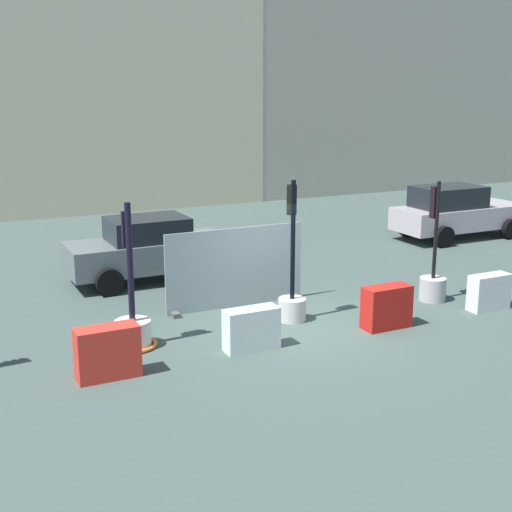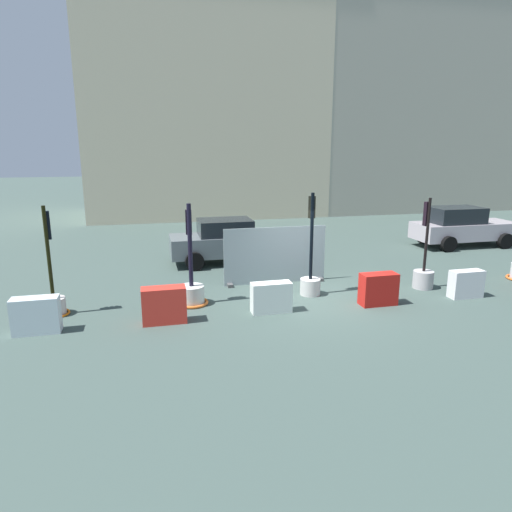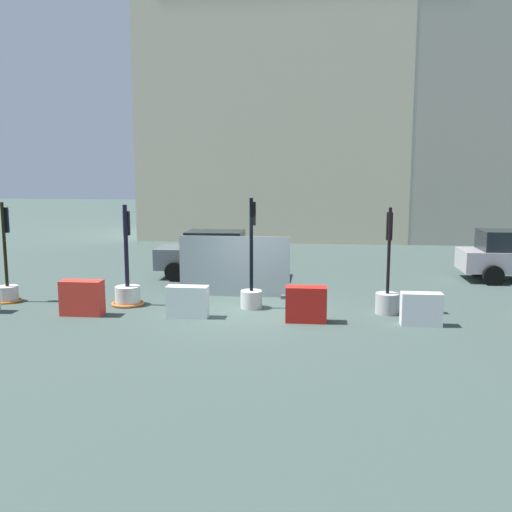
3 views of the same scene
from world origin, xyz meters
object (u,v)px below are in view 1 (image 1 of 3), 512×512
at_px(construction_barrier_1, 108,352).
at_px(construction_barrier_3, 387,307).
at_px(traffic_light_1, 133,325).
at_px(traffic_light_2, 292,293).
at_px(car_grey_saloon, 149,249).
at_px(traffic_light_3, 433,279).
at_px(construction_barrier_4, 489,292).
at_px(car_silver_hatchback, 456,212).
at_px(construction_barrier_2, 251,329).

bearing_deg(construction_barrier_1, construction_barrier_3, -0.00).
bearing_deg(traffic_light_1, traffic_light_2, 0.72).
bearing_deg(car_grey_saloon, construction_barrier_3, -59.32).
bearing_deg(traffic_light_3, construction_barrier_1, -172.17).
xyz_separation_m(construction_barrier_1, car_grey_saloon, (2.48, 5.60, 0.37)).
xyz_separation_m(construction_barrier_4, car_silver_hatchback, (4.45, 6.16, 0.46)).
xyz_separation_m(traffic_light_3, car_silver_hatchback, (5.14, 5.07, 0.33)).
xyz_separation_m(traffic_light_2, construction_barrier_2, (-1.51, -1.16, -0.20)).
relative_size(construction_barrier_1, car_grey_saloon, 0.26).
bearing_deg(construction_barrier_2, car_grey_saloon, 93.02).
bearing_deg(construction_barrier_4, traffic_light_1, 171.01).
distance_m(traffic_light_2, construction_barrier_2, 1.91).
relative_size(traffic_light_1, construction_barrier_4, 2.88).
relative_size(car_silver_hatchback, car_grey_saloon, 1.08).
xyz_separation_m(construction_barrier_4, car_grey_saloon, (-6.10, 5.60, 0.42)).
bearing_deg(car_grey_saloon, traffic_light_1, -111.19).
xyz_separation_m(traffic_light_1, construction_barrier_2, (1.98, -1.12, -0.03)).
distance_m(traffic_light_1, traffic_light_3, 7.11).
relative_size(construction_barrier_2, construction_barrier_4, 1.09).
bearing_deg(traffic_light_2, traffic_light_3, -2.92).
bearing_deg(construction_barrier_4, car_grey_saloon, 137.43).
xyz_separation_m(construction_barrier_2, construction_barrier_3, (3.03, -0.11, 0.04)).
xyz_separation_m(traffic_light_1, traffic_light_3, (7.11, -0.14, 0.08)).
xyz_separation_m(construction_barrier_2, car_grey_saloon, (-0.29, 5.49, 0.42)).
relative_size(construction_barrier_1, construction_barrier_3, 1.07).
distance_m(traffic_light_1, traffic_light_2, 3.49).
relative_size(construction_barrier_2, construction_barrier_3, 1.05).
distance_m(traffic_light_1, construction_barrier_1, 1.46).
bearing_deg(construction_barrier_3, construction_barrier_1, 180.00).
height_order(traffic_light_1, traffic_light_2, traffic_light_2).
height_order(construction_barrier_3, car_silver_hatchback, car_silver_hatchback).
distance_m(traffic_light_1, car_silver_hatchback, 13.21).
xyz_separation_m(traffic_light_2, construction_barrier_4, (4.30, -1.28, -0.20)).
bearing_deg(car_grey_saloon, traffic_light_3, -39.79).
xyz_separation_m(traffic_light_1, construction_barrier_4, (7.79, -1.23, -0.04)).
bearing_deg(construction_barrier_4, construction_barrier_3, 179.88).
relative_size(traffic_light_3, car_grey_saloon, 0.67).
relative_size(traffic_light_2, car_grey_saloon, 0.73).
xyz_separation_m(construction_barrier_1, construction_barrier_2, (2.77, 0.11, -0.05)).
height_order(traffic_light_3, construction_barrier_3, traffic_light_3).
distance_m(construction_barrier_3, car_silver_hatchback, 9.51).
xyz_separation_m(traffic_light_3, construction_barrier_1, (-7.90, -1.09, -0.07)).
xyz_separation_m(car_silver_hatchback, car_grey_saloon, (-10.55, -0.56, -0.03)).
xyz_separation_m(construction_barrier_1, car_silver_hatchback, (13.03, 6.15, 0.40)).
distance_m(traffic_light_2, car_silver_hatchback, 10.03).
bearing_deg(construction_barrier_4, construction_barrier_1, 179.96).
relative_size(construction_barrier_2, car_grey_saloon, 0.26).
distance_m(construction_barrier_1, car_silver_hatchback, 14.42).
bearing_deg(construction_barrier_3, traffic_light_2, 140.19).
height_order(traffic_light_3, car_grey_saloon, traffic_light_3).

